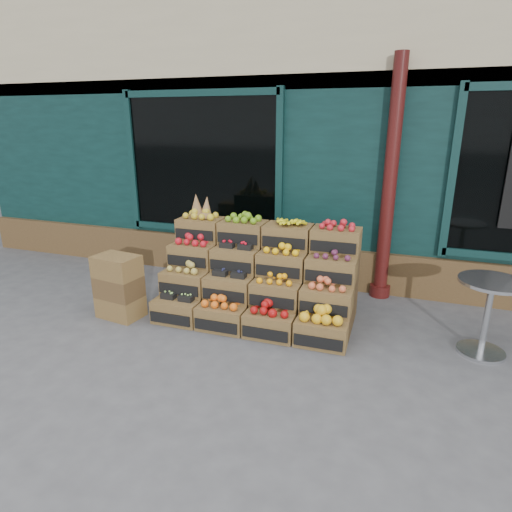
% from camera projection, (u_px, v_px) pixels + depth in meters
% --- Properties ---
extents(ground, '(60.00, 60.00, 0.00)m').
position_uv_depth(ground, '(252.00, 350.00, 4.67)').
color(ground, '#4D4D4F').
rests_on(ground, ground).
extents(shop_facade, '(12.00, 6.24, 4.80)m').
position_uv_depth(shop_facade, '(339.00, 120.00, 8.53)').
color(shop_facade, black).
rests_on(shop_facade, ground).
extents(crate_display, '(2.39, 1.19, 1.49)m').
position_uv_depth(crate_display, '(259.00, 281.00, 5.39)').
color(crate_display, brown).
rests_on(crate_display, ground).
extents(spare_crates, '(0.58, 0.44, 0.81)m').
position_uv_depth(spare_crates, '(119.00, 287.00, 5.36)').
color(spare_crates, brown).
rests_on(spare_crates, ground).
extents(bistro_table, '(0.67, 0.67, 0.84)m').
position_uv_depth(bistro_table, '(488.00, 308.00, 4.46)').
color(bistro_table, silver).
rests_on(bistro_table, ground).
extents(shopkeeper, '(0.82, 0.61, 2.05)m').
position_uv_depth(shopkeeper, '(199.00, 203.00, 7.44)').
color(shopkeeper, '#1A5B24').
rests_on(shopkeeper, ground).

